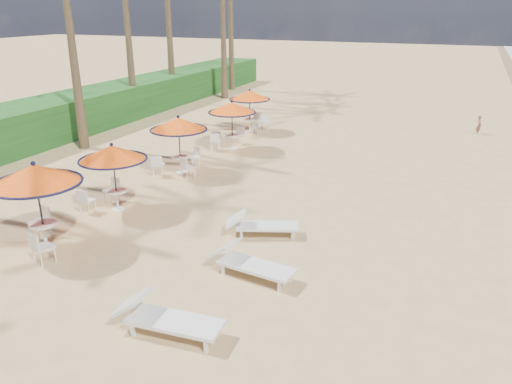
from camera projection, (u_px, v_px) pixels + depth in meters
The scene contains 11 objects.
ground at pixel (211, 298), 10.82m from camera, with size 160.00×160.00×0.00m, color tan.
scrub_hedge at pixel (73, 113), 24.91m from camera, with size 3.00×40.00×1.80m, color #194716.
station_0 at pixel (36, 183), 12.40m from camera, with size 2.27×2.27×2.37m.
station_1 at pixel (111, 159), 14.92m from camera, with size 2.06×2.06×2.14m.
station_2 at pixel (179, 131), 18.29m from camera, with size 2.12×2.12×2.21m.
station_3 at pixel (230, 113), 21.46m from camera, with size 2.07×2.17×2.16m.
station_4 at pixel (251, 100), 24.57m from camera, with size 2.04×2.11×2.13m.
lounger_near at pixel (164, 317), 9.52m from camera, with size 2.21×0.84×0.78m.
lounger_mid at pixel (248, 262), 11.58m from camera, with size 2.18×0.93×0.76m.
lounger_far at pixel (260, 224), 13.64m from camera, with size 2.06×1.29×0.71m.
person at pixel (479, 124), 24.42m from camera, with size 0.35×0.23×0.96m, color brown.
Camera 1 is at (4.54, -8.20, 5.95)m, focal length 35.00 mm.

